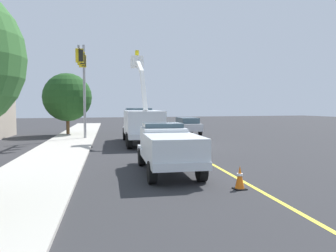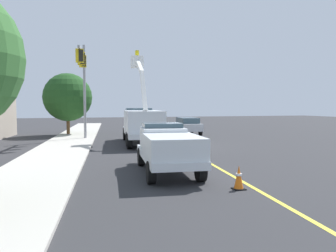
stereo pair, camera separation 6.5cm
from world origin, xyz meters
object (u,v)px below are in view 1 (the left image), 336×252
(passing_minivan, at_px, (187,125))
(traffic_cone_mid_front, at_px, (187,147))
(utility_bucket_truck, at_px, (142,122))
(service_pickup_truck, at_px, (168,147))
(traffic_cone_leading, at_px, (240,178))
(traffic_cone_mid_rear, at_px, (155,133))
(traffic_signal_mast, at_px, (83,74))

(passing_minivan, bearing_deg, traffic_cone_mid_front, 160.19)
(utility_bucket_truck, height_order, service_pickup_truck, utility_bucket_truck)
(utility_bucket_truck, bearing_deg, passing_minivan, -42.89)
(passing_minivan, distance_m, traffic_cone_leading, 21.51)
(traffic_cone_leading, bearing_deg, utility_bucket_truck, 2.03)
(traffic_cone_mid_front, bearing_deg, traffic_cone_mid_rear, -2.78)
(passing_minivan, bearing_deg, utility_bucket_truck, 137.11)
(utility_bucket_truck, xyz_separation_m, traffic_cone_mid_front, (-5.97, -1.58, -1.20))
(service_pickup_truck, height_order, passing_minivan, service_pickup_truck)
(passing_minivan, bearing_deg, service_pickup_truck, 157.66)
(traffic_cone_mid_front, bearing_deg, utility_bucket_truck, 14.80)
(traffic_signal_mast, bearing_deg, passing_minivan, -70.53)
(utility_bucket_truck, xyz_separation_m, traffic_signal_mast, (2.92, 4.19, 3.86))
(traffic_cone_mid_front, xyz_separation_m, traffic_cone_mid_rear, (9.96, -0.48, 0.02))
(traffic_cone_mid_front, bearing_deg, service_pickup_truck, 151.63)
(service_pickup_truck, distance_m, traffic_signal_mast, 14.81)
(traffic_cone_mid_front, height_order, traffic_cone_mid_rear, traffic_cone_mid_rear)
(traffic_cone_mid_rear, xyz_separation_m, traffic_signal_mast, (-1.08, 6.25, 5.04))
(service_pickup_truck, bearing_deg, traffic_signal_mast, 12.66)
(traffic_cone_mid_front, distance_m, traffic_cone_mid_rear, 9.98)
(passing_minivan, height_order, traffic_cone_leading, passing_minivan)
(traffic_signal_mast, bearing_deg, traffic_cone_leading, -164.68)
(service_pickup_truck, distance_m, traffic_cone_leading, 3.75)
(traffic_cone_leading, xyz_separation_m, traffic_cone_mid_front, (8.25, -1.07, 0.01))
(utility_bucket_truck, xyz_separation_m, traffic_cone_leading, (-14.21, -0.50, -1.21))
(service_pickup_truck, height_order, traffic_signal_mast, traffic_signal_mast)
(traffic_cone_leading, xyz_separation_m, traffic_signal_mast, (17.13, 4.69, 5.07))
(service_pickup_truck, xyz_separation_m, traffic_cone_mid_rear, (14.89, -3.15, -0.69))
(traffic_cone_mid_rear, height_order, traffic_signal_mast, traffic_signal_mast)
(service_pickup_truck, xyz_separation_m, traffic_cone_leading, (-3.32, -1.59, -0.71))
(traffic_cone_leading, xyz_separation_m, traffic_cone_mid_rear, (18.21, -1.56, 0.03))
(traffic_signal_mast, bearing_deg, traffic_cone_mid_front, -147.02)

